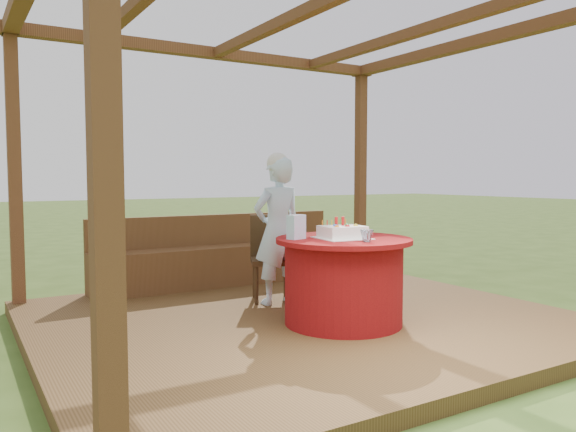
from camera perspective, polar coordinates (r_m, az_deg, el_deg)
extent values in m
plane|color=#37531B|center=(5.14, 1.46, -11.35)|extent=(60.00, 60.00, 0.00)
cube|color=brown|center=(5.13, 1.46, -10.71)|extent=(4.50, 4.00, 0.12)
cube|color=brown|center=(2.37, -18.10, 5.21)|extent=(0.12, 0.12, 2.60)
cube|color=brown|center=(6.09, -26.02, 4.14)|extent=(0.12, 0.12, 2.60)
cube|color=brown|center=(7.73, 7.38, 4.40)|extent=(0.12, 0.12, 2.60)
cube|color=brown|center=(6.78, -7.39, 16.05)|extent=(4.50, 0.14, 0.12)
cube|color=brown|center=(6.52, 18.22, 16.37)|extent=(0.14, 4.00, 0.12)
cube|color=brown|center=(5.16, 1.52, 19.95)|extent=(0.10, 3.70, 0.10)
cube|color=brown|center=(5.93, 12.71, 17.73)|extent=(0.10, 3.70, 0.10)
cube|color=brown|center=(6.54, -6.57, -4.97)|extent=(3.00, 0.42, 0.45)
cube|color=brown|center=(6.65, -7.23, -1.35)|extent=(3.00, 0.06, 0.35)
cylinder|color=maroon|center=(4.79, 5.65, -6.81)|extent=(0.99, 0.99, 0.69)
cylinder|color=maroon|center=(4.74, 5.68, -2.48)|extent=(1.14, 1.14, 0.04)
cube|color=#3D2713|center=(5.63, -1.70, -4.58)|extent=(0.53, 0.53, 0.05)
cylinder|color=#3D2713|center=(5.50, -3.23, -6.92)|extent=(0.04, 0.04, 0.40)
cylinder|color=#3D2713|center=(5.53, 0.13, -6.86)|extent=(0.04, 0.04, 0.40)
cylinder|color=#3D2713|center=(5.81, -3.43, -6.32)|extent=(0.04, 0.04, 0.40)
cylinder|color=#3D2713|center=(5.84, -0.26, -6.27)|extent=(0.04, 0.04, 0.40)
cube|color=#3D2713|center=(5.78, -1.86, -2.11)|extent=(0.38, 0.20, 0.45)
imported|color=#A2D2F1|center=(5.47, -1.06, -1.52)|extent=(0.54, 0.36, 1.43)
sphere|color=white|center=(5.45, -1.07, 5.36)|extent=(0.21, 0.21, 0.21)
cube|color=white|center=(4.70, 5.54, -2.25)|extent=(0.43, 0.43, 0.01)
cube|color=white|center=(4.69, 5.54, -1.61)|extent=(0.37, 0.31, 0.10)
cylinder|color=red|center=(4.70, 4.92, -0.54)|extent=(0.03, 0.03, 0.07)
cylinder|color=red|center=(4.74, 5.60, -0.50)|extent=(0.03, 0.03, 0.07)
sphere|color=orange|center=(4.58, 4.99, -0.97)|extent=(0.04, 0.04, 0.04)
sphere|color=red|center=(4.63, 6.06, -0.92)|extent=(0.04, 0.04, 0.04)
sphere|color=yellow|center=(4.71, 6.89, -0.85)|extent=(0.04, 0.04, 0.04)
sphere|color=blue|center=(4.67, 4.81, -0.88)|extent=(0.04, 0.04, 0.04)
sphere|color=green|center=(4.75, 6.01, -0.80)|extent=(0.04, 0.04, 0.04)
cube|color=#D78BC1|center=(4.62, 0.84, -1.12)|extent=(0.16, 0.12, 0.20)
imported|color=white|center=(4.46, 8.01, -2.00)|extent=(0.14, 0.14, 0.10)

